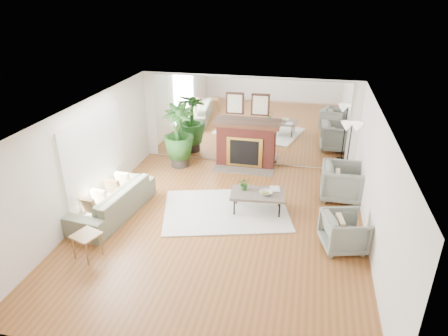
% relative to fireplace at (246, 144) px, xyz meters
% --- Properties ---
extents(ground, '(7.00, 7.00, 0.00)m').
position_rel_fireplace_xyz_m(ground, '(0.00, -3.26, -0.66)').
color(ground, brown).
rests_on(ground, ground).
extents(wall_left, '(0.02, 7.00, 2.50)m').
position_rel_fireplace_xyz_m(wall_left, '(-2.99, -3.26, 0.59)').
color(wall_left, white).
rests_on(wall_left, ground).
extents(wall_right, '(0.02, 7.00, 2.50)m').
position_rel_fireplace_xyz_m(wall_right, '(2.99, -3.26, 0.59)').
color(wall_right, white).
rests_on(wall_right, ground).
extents(wall_back, '(6.00, 0.02, 2.50)m').
position_rel_fireplace_xyz_m(wall_back, '(0.00, 0.23, 0.59)').
color(wall_back, white).
rests_on(wall_back, ground).
extents(mirror_panel, '(5.40, 0.04, 2.40)m').
position_rel_fireplace_xyz_m(mirror_panel, '(0.00, 0.21, 0.59)').
color(mirror_panel, silver).
rests_on(mirror_panel, wall_back).
extents(window_panel, '(0.04, 2.40, 1.50)m').
position_rel_fireplace_xyz_m(window_panel, '(-2.96, -2.86, 0.69)').
color(window_panel, '#B2E09E').
rests_on(window_panel, wall_left).
extents(fireplace, '(1.85, 0.83, 2.05)m').
position_rel_fireplace_xyz_m(fireplace, '(0.00, 0.00, 0.00)').
color(fireplace, maroon).
rests_on(fireplace, ground).
extents(area_rug, '(3.21, 2.66, 0.03)m').
position_rel_fireplace_xyz_m(area_rug, '(-0.01, -2.58, -0.64)').
color(area_rug, beige).
rests_on(area_rug, ground).
extents(coffee_table, '(1.26, 0.81, 0.48)m').
position_rel_fireplace_xyz_m(coffee_table, '(0.68, -2.45, -0.22)').
color(coffee_table, '#6B5F55').
rests_on(coffee_table, ground).
extents(sofa, '(1.20, 2.43, 0.68)m').
position_rel_fireplace_xyz_m(sofa, '(-2.45, -3.26, -0.32)').
color(sofa, slate).
rests_on(sofa, ground).
extents(armchair_back, '(0.97, 0.94, 0.87)m').
position_rel_fireplace_xyz_m(armchair_back, '(2.56, -1.41, -0.23)').
color(armchair_back, gray).
rests_on(armchair_back, ground).
extents(armchair_front, '(0.99, 0.98, 0.74)m').
position_rel_fireplace_xyz_m(armchair_front, '(2.52, -3.47, -0.29)').
color(armchair_front, gray).
rests_on(armchair_front, ground).
extents(side_table, '(0.57, 0.57, 0.51)m').
position_rel_fireplace_xyz_m(side_table, '(-2.19, -4.80, -0.23)').
color(side_table, brown).
rests_on(side_table, ground).
extents(potted_ficus, '(0.89, 0.89, 1.79)m').
position_rel_fireplace_xyz_m(potted_ficus, '(-1.81, -0.39, 0.30)').
color(potted_ficus, black).
rests_on(potted_ficus, ground).
extents(floor_lamp, '(0.54, 0.30, 1.67)m').
position_rel_fireplace_xyz_m(floor_lamp, '(2.70, -0.61, 0.76)').
color(floor_lamp, black).
rests_on(floor_lamp, ground).
extents(tabletop_plant, '(0.29, 0.27, 0.29)m').
position_rel_fireplace_xyz_m(tabletop_plant, '(0.37, -2.36, -0.04)').
color(tabletop_plant, '#2D6525').
rests_on(tabletop_plant, coffee_table).
extents(fruit_bowl, '(0.35, 0.35, 0.07)m').
position_rel_fireplace_xyz_m(fruit_bowl, '(0.87, -2.48, -0.15)').
color(fruit_bowl, brown).
rests_on(fruit_bowl, coffee_table).
extents(book, '(0.26, 0.33, 0.02)m').
position_rel_fireplace_xyz_m(book, '(0.94, -2.23, -0.17)').
color(book, brown).
rests_on(book, coffee_table).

